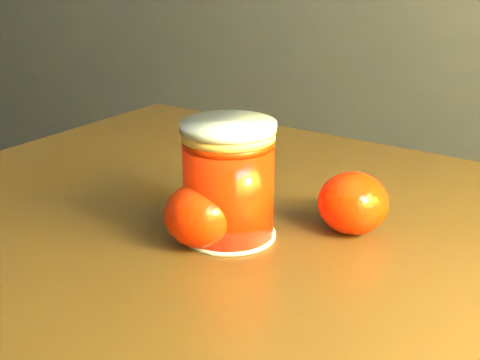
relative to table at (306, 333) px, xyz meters
The scene contains 5 objects.
kitchen_counter 1.51m from the table, 120.85° to the left, with size 3.15×0.60×0.90m, color #535359.
table is the anchor object (origin of this frame).
juice_glass 0.17m from the table, 161.98° to the right, with size 0.09×0.09×0.11m.
orange_front 0.16m from the table, 146.78° to the right, with size 0.07×0.07×0.06m, color #FF2A05.
orange_back 0.13m from the table, 76.08° to the left, with size 0.07×0.07×0.06m, color #FF2A05.
Camera 1 is at (1.05, -0.32, 0.99)m, focal length 50.00 mm.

